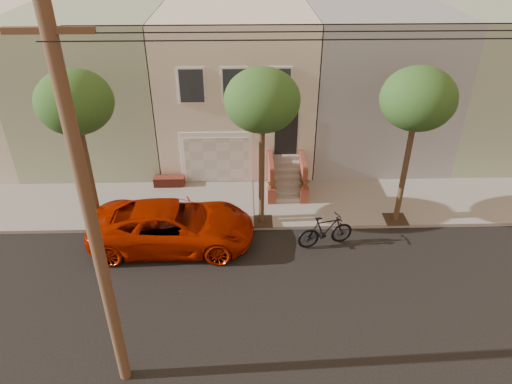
{
  "coord_description": "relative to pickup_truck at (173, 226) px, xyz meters",
  "views": [
    {
      "loc": [
        0.37,
        -11.61,
        10.98
      ],
      "look_at": [
        0.76,
        3.0,
        2.1
      ],
      "focal_mm": 32.63,
      "sensor_mm": 36.0,
      "label": 1
    }
  ],
  "objects": [
    {
      "name": "ground",
      "position": [
        2.37,
        -2.71,
        -0.85
      ],
      "size": [
        90.0,
        90.0,
        0.0
      ],
      "primitive_type": "plane",
      "color": "black",
      "rests_on": "ground"
    },
    {
      "name": "sidewalk",
      "position": [
        2.37,
        2.64,
        -0.77
      ],
      "size": [
        40.0,
        3.7,
        0.15
      ],
      "primitive_type": "cube",
      "color": "gray",
      "rests_on": "ground"
    },
    {
      "name": "pickup_truck",
      "position": [
        0.0,
        0.0,
        0.0
      ],
      "size": [
        6.1,
        2.85,
        1.69
      ],
      "primitive_type": "imported",
      "rotation": [
        0.0,
        0.0,
        1.56
      ],
      "color": "#9E1700",
      "rests_on": "ground"
    },
    {
      "name": "house_row",
      "position": [
        2.37,
        8.48,
        2.8
      ],
      "size": [
        33.1,
        11.7,
        7.0
      ],
      "color": "beige",
      "rests_on": "sidewalk"
    },
    {
      "name": "tree_right",
      "position": [
        8.87,
        1.19,
        4.41
      ],
      "size": [
        2.7,
        2.57,
        6.3
      ],
      "color": "#2D2116",
      "rests_on": "sidewalk"
    },
    {
      "name": "motorcycle",
      "position": [
        5.74,
        -0.23,
        -0.18
      ],
      "size": [
        2.29,
        1.14,
        1.32
      ],
      "primitive_type": "imported",
      "rotation": [
        0.0,
        0.0,
        1.82
      ],
      "color": "black",
      "rests_on": "ground"
    },
    {
      "name": "tree_left",
      "position": [
        -3.13,
        1.19,
        4.41
      ],
      "size": [
        2.7,
        2.57,
        6.3
      ],
      "color": "#2D2116",
      "rests_on": "sidewalk"
    },
    {
      "name": "tree_mid",
      "position": [
        3.37,
        1.19,
        4.41
      ],
      "size": [
        2.7,
        2.57,
        6.3
      ],
      "color": "#2D2116",
      "rests_on": "sidewalk"
    }
  ]
}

